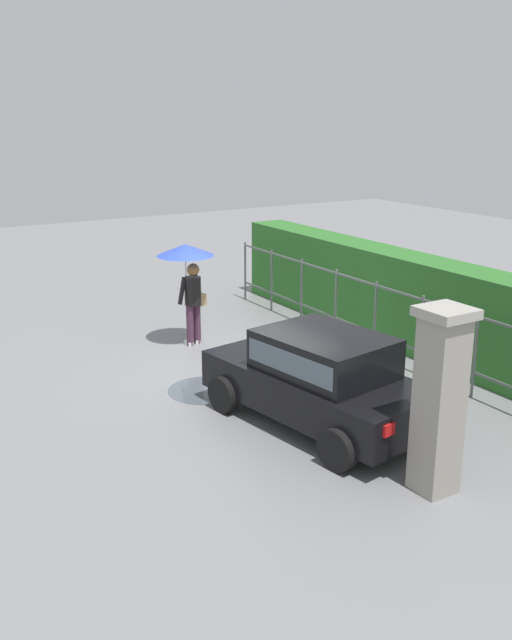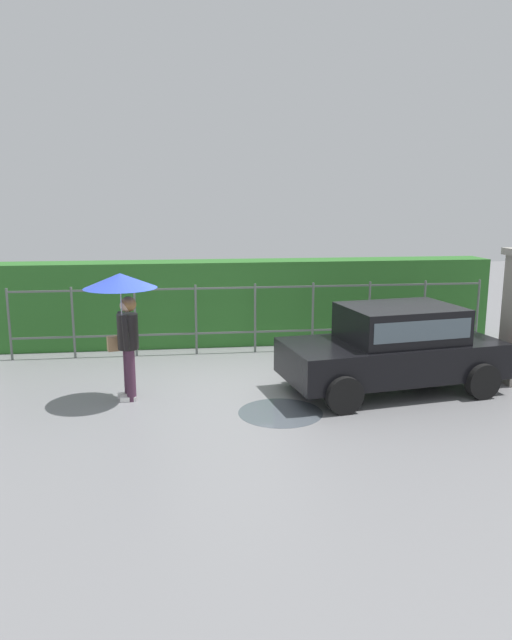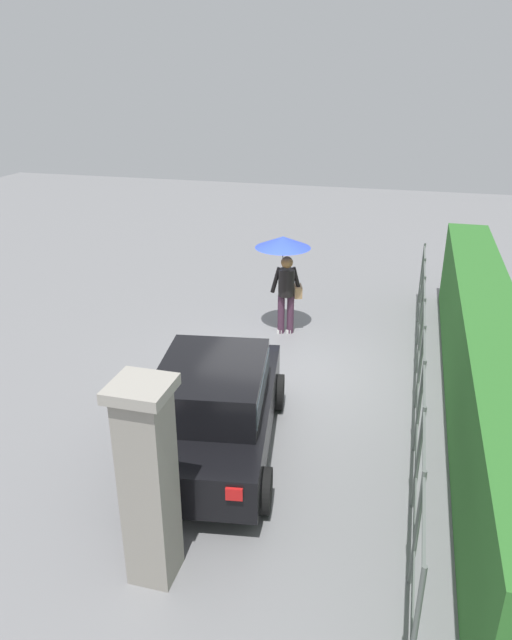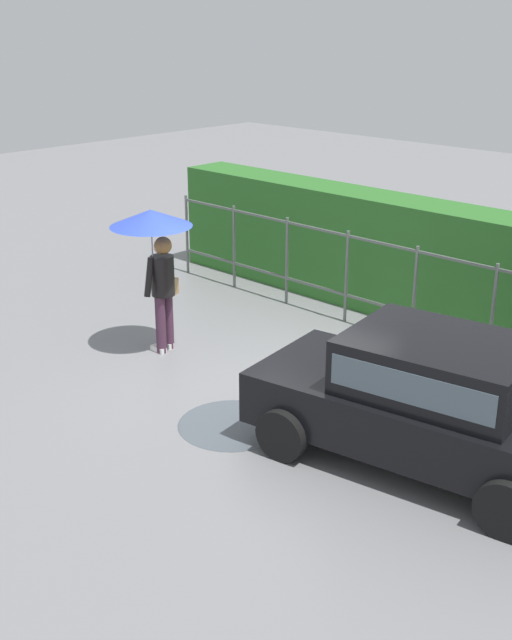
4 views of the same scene
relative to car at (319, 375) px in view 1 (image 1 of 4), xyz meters
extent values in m
plane|color=slate|center=(-2.61, 0.40, -0.80)|extent=(40.00, 40.00, 0.00)
cube|color=black|center=(-0.06, -0.01, -0.22)|extent=(3.91, 2.20, 0.60)
cube|color=black|center=(0.09, 0.01, 0.38)|extent=(2.10, 1.72, 0.60)
cube|color=#4C5B66|center=(0.09, 0.01, 0.40)|extent=(1.95, 1.72, 0.33)
cylinder|color=black|center=(-1.16, -1.03, -0.50)|extent=(0.62, 0.27, 0.60)
cylinder|color=black|center=(-1.42, 0.63, -0.50)|extent=(0.62, 0.27, 0.60)
cylinder|color=black|center=(1.31, -0.64, -0.50)|extent=(0.62, 0.27, 0.60)
cylinder|color=black|center=(1.04, 1.02, -0.50)|extent=(0.62, 0.27, 0.60)
cube|color=red|center=(1.86, -0.26, -0.07)|extent=(0.09, 0.21, 0.16)
cube|color=red|center=(1.69, 0.82, -0.07)|extent=(0.09, 0.21, 0.16)
cylinder|color=#47283D|center=(-4.46, -0.02, -0.37)|extent=(0.15, 0.15, 0.86)
cylinder|color=#47283D|center=(-4.52, 0.18, -0.37)|extent=(0.15, 0.15, 0.86)
cube|color=white|center=(-4.52, -0.03, -0.76)|extent=(0.26, 0.10, 0.08)
cube|color=white|center=(-4.57, 0.16, -0.76)|extent=(0.26, 0.10, 0.08)
cylinder|color=black|center=(-4.49, 0.08, 0.35)|extent=(0.34, 0.34, 0.58)
sphere|color=#DBAD89|center=(-4.49, 0.08, 0.78)|extent=(0.22, 0.22, 0.22)
sphere|color=olive|center=(-4.46, 0.09, 0.80)|extent=(0.25, 0.25, 0.25)
cylinder|color=black|center=(-4.50, -0.15, 0.37)|extent=(0.15, 0.24, 0.56)
cylinder|color=black|center=(-4.63, 0.27, 0.37)|extent=(0.15, 0.24, 0.56)
cylinder|color=#B2B2B7|center=(-4.56, -0.03, 0.69)|extent=(0.02, 0.02, 0.77)
cone|color=blue|center=(-4.56, -0.03, 1.19)|extent=(1.16, 1.16, 0.24)
cube|color=tan|center=(-4.68, 0.29, 0.11)|extent=(0.37, 0.25, 0.24)
cube|color=gray|center=(2.34, 0.10, 0.35)|extent=(0.48, 0.48, 2.30)
cube|color=#9E998E|center=(2.34, 0.10, 1.56)|extent=(0.60, 0.60, 0.12)
cylinder|color=#59605B|center=(-7.12, 2.86, -0.05)|extent=(0.05, 0.05, 1.50)
cylinder|color=#59605B|center=(-5.85, 2.86, -0.05)|extent=(0.05, 0.05, 1.50)
cylinder|color=#59605B|center=(-4.59, 2.86, -0.05)|extent=(0.05, 0.05, 1.50)
cylinder|color=#59605B|center=(-3.32, 2.86, -0.05)|extent=(0.05, 0.05, 1.50)
cylinder|color=#59605B|center=(-2.05, 2.86, -0.05)|extent=(0.05, 0.05, 1.50)
cylinder|color=#59605B|center=(-0.78, 2.86, -0.05)|extent=(0.05, 0.05, 1.50)
cylinder|color=#59605B|center=(0.49, 2.86, -0.05)|extent=(0.05, 0.05, 1.50)
cube|color=#59605B|center=(-2.05, 2.86, 0.62)|extent=(10.14, 0.03, 0.04)
cube|color=#59605B|center=(-2.05, 2.86, -0.35)|extent=(10.14, 0.03, 0.04)
cube|color=#2D6B28|center=(-2.05, 3.80, 0.15)|extent=(11.14, 0.90, 1.90)
cylinder|color=#4C545B|center=(-2.13, -0.87, -0.80)|extent=(1.32, 1.32, 0.00)
camera|label=1|loc=(7.92, -5.91, 3.81)|focal=38.88mm
camera|label=2|loc=(-3.60, -9.33, 2.43)|focal=32.70mm
camera|label=3|loc=(6.79, 2.46, 4.35)|focal=32.52mm
camera|label=4|loc=(4.03, -6.85, 3.81)|focal=44.94mm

